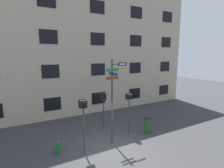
% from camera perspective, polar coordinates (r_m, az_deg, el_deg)
% --- Properties ---
extents(ground_plane, '(60.00, 60.00, 0.00)m').
position_cam_1_polar(ground_plane, '(10.24, 0.26, -20.66)').
color(ground_plane, '#38383A').
extents(building_facade, '(24.00, 0.63, 12.95)m').
position_cam_1_polar(building_facade, '(14.99, -12.39, 14.38)').
color(building_facade, tan).
rests_on(building_facade, ground_plane).
extents(street_sign_pole, '(1.33, 1.00, 4.93)m').
position_cam_1_polar(street_sign_pole, '(9.91, 0.38, -3.24)').
color(street_sign_pole, '#2D2D33').
rests_on(street_sign_pole, ground_plane).
extents(pedestrian_signal_left, '(0.41, 0.40, 2.93)m').
position_cam_1_polar(pedestrian_signal_left, '(9.02, -9.29, -8.88)').
color(pedestrian_signal_left, '#2D2D33').
rests_on(pedestrian_signal_left, ground_plane).
extents(pedestrian_signal_right, '(0.39, 0.40, 2.73)m').
position_cam_1_polar(pedestrian_signal_right, '(11.23, 5.59, -6.15)').
color(pedestrian_signal_right, '#2D2D33').
rests_on(pedestrian_signal_right, ground_plane).
extents(pedestrian_signal_across, '(0.42, 0.40, 2.50)m').
position_cam_1_polar(pedestrian_signal_across, '(12.18, -2.81, -5.48)').
color(pedestrian_signal_across, '#2D2D33').
rests_on(pedestrian_signal_across, ground_plane).
extents(fire_hydrant, '(0.39, 0.23, 0.70)m').
position_cam_1_polar(fire_hydrant, '(10.17, -17.17, -19.15)').
color(fire_hydrant, '#196028').
rests_on(fire_hydrant, ground_plane).
extents(trash_bin, '(0.49, 0.49, 1.01)m').
position_cam_1_polar(trash_bin, '(12.16, 11.55, -13.13)').
color(trash_bin, '#1E4723').
rests_on(trash_bin, ground_plane).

